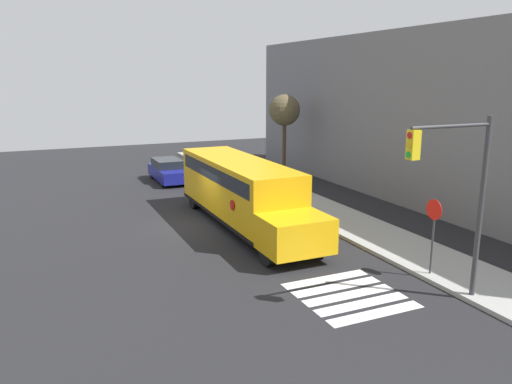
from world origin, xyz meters
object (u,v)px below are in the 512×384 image
(school_bus, at_px, (241,189))
(traffic_light, at_px, (460,185))
(parked_car, at_px, (168,171))
(tree_near_sidewalk, at_px, (285,111))
(stop_sign, at_px, (433,226))

(school_bus, height_order, traffic_light, traffic_light)
(parked_car, distance_m, traffic_light, 22.02)
(traffic_light, distance_m, tree_near_sidewalk, 20.00)
(school_bus, bearing_deg, tree_near_sidewalk, 142.96)
(school_bus, relative_size, stop_sign, 4.08)
(parked_car, relative_size, stop_sign, 1.63)
(stop_sign, bearing_deg, parked_car, -168.15)
(parked_car, distance_m, tree_near_sidewalk, 8.70)
(school_bus, xyz_separation_m, parked_car, (-11.29, -0.58, -1.01))
(parked_car, bearing_deg, tree_near_sidewalk, 74.65)
(stop_sign, bearing_deg, school_bus, -157.09)
(school_bus, distance_m, traffic_light, 10.79)
(tree_near_sidewalk, bearing_deg, parked_car, -105.35)
(school_bus, xyz_separation_m, traffic_light, (10.28, 2.61, 1.99))
(stop_sign, relative_size, tree_near_sidewalk, 0.49)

